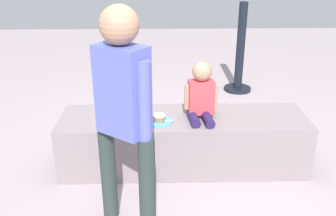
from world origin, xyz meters
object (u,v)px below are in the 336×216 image
gift_bag (139,101)px  adult_standing (123,105)px  handbag_brown_canvas (270,125)px  water_bottle_far_side (249,117)px  child_seated (201,94)px  cake_box_white (223,114)px  water_bottle_near_gift (158,118)px  handbag_black_leather (184,128)px  cake_plate (159,120)px  party_cup_red (92,125)px

gift_bag → adult_standing: bearing=-89.5°
handbag_brown_canvas → water_bottle_far_side: bearing=119.5°
child_seated → handbag_brown_canvas: bearing=35.2°
cake_box_white → water_bottle_near_gift: bearing=-168.5°
handbag_black_leather → handbag_brown_canvas: bearing=0.7°
adult_standing → water_bottle_near_gift: bearing=82.7°
child_seated → adult_standing: adult_standing is taller
water_bottle_far_side → child_seated: bearing=-127.5°
child_seated → handbag_black_leather: (-0.10, 0.55, -0.58)m
adult_standing → cake_plate: adult_standing is taller
gift_bag → cake_box_white: size_ratio=0.93×
adult_standing → water_bottle_far_side: 2.16m
gift_bag → handbag_brown_canvas: handbag_brown_canvas is taller
water_bottle_near_gift → party_cup_red: bearing=-174.2°
child_seated → handbag_black_leather: child_seated is taller
child_seated → handbag_brown_canvas: size_ratio=1.41×
cake_box_white → handbag_black_leather: 0.65m
gift_bag → cake_plate: bearing=-79.7°
party_cup_red → handbag_black_leather: handbag_black_leather is taller
water_bottle_far_side → handbag_brown_canvas: handbag_brown_canvas is taller
adult_standing → cake_plate: (0.22, 0.67, -0.42)m
cake_box_white → handbag_brown_canvas: 0.60m
water_bottle_far_side → handbag_brown_canvas: 0.32m
child_seated → handbag_black_leather: 0.81m
adult_standing → water_bottle_near_gift: 1.80m
water_bottle_near_gift → handbag_black_leather: (0.26, -0.29, 0.02)m
party_cup_red → handbag_brown_canvas: size_ratio=0.28×
water_bottle_near_gift → party_cup_red: size_ratio=1.98×
gift_bag → child_seated: bearing=-64.5°
water_bottle_near_gift → gift_bag: bearing=119.7°
water_bottle_far_side → cake_box_white: (-0.26, 0.15, -0.02)m
child_seated → water_bottle_far_side: 1.21m
cake_box_white → child_seated: bearing=-111.1°
adult_standing → party_cup_red: (-0.50, 1.52, -0.87)m
handbag_brown_canvas → handbag_black_leather: bearing=-179.3°
child_seated → handbag_black_leather: size_ratio=1.53×
party_cup_red → handbag_brown_canvas: (1.86, -0.21, 0.08)m
cake_plate → gift_bag: bearing=100.3°
child_seated → adult_standing: 0.97m
child_seated → water_bottle_near_gift: bearing=113.5°
party_cup_red → handbag_black_leather: size_ratio=0.30×
handbag_black_leather → handbag_brown_canvas: handbag_brown_canvas is taller
handbag_black_leather → child_seated: bearing=-79.6°
water_bottle_near_gift → child_seated: bearing=-66.5°
cake_plate → water_bottle_far_side: (0.98, 0.91, -0.41)m
water_bottle_far_side → cake_box_white: bearing=149.1°
cake_plate → cake_box_white: (0.73, 1.07, -0.43)m
water_bottle_far_side → adult_standing: bearing=-127.2°
water_bottle_near_gift → handbag_brown_canvas: size_ratio=0.55×
child_seated → cake_box_white: 1.23m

